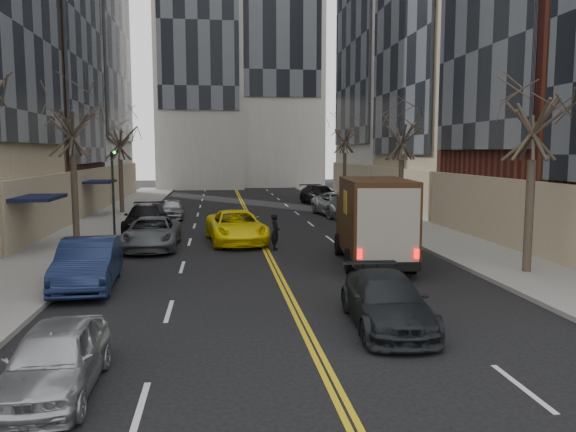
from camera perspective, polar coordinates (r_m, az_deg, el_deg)
name	(u,v)px	position (r m, az deg, el deg)	size (l,w,h in m)	color
sidewalk_left	(102,224)	(35.39, -18.36, -0.78)	(4.00, 66.00, 0.15)	slate
sidewalk_right	(393,219)	(36.46, 10.61, -0.35)	(4.00, 66.00, 0.15)	slate
streetwall_right	(475,1)	(45.04, 18.44, 19.99)	(12.26, 49.00, 34.00)	#4C301E
tree_lf_mid	(71,104)	(28.33, -21.19, 10.59)	(3.20, 3.20, 8.91)	#382D23
tree_lf_far	(119,128)	(41.02, -16.76, 8.58)	(3.20, 3.20, 8.12)	#382D23
tree_rt_near	(535,92)	(21.53, 23.82, 11.49)	(3.20, 3.20, 8.71)	#382D23
tree_rt_mid	(402,121)	(34.28, 11.54, 9.40)	(3.20, 3.20, 8.32)	#382D23
tree_rt_far	(345,124)	(48.74, 5.83, 9.30)	(3.20, 3.20, 9.11)	#382D23
traffic_signal	(113,183)	(29.95, -17.36, 3.25)	(0.29, 0.26, 4.70)	black
ups_truck	(374,221)	(22.02, 8.70, -0.55)	(3.03, 6.37, 3.37)	black
observer_sedan	(387,301)	(14.48, 9.98, -8.53)	(2.13, 4.63, 1.31)	black
taxi	(236,227)	(27.27, -5.29, -1.10)	(2.56, 5.56, 1.55)	#FFE50A
pedestrian	(275,232)	(25.10, -1.31, -1.63)	(0.60, 0.39, 1.63)	black
parked_lf_a	(55,359)	(11.36, -22.58, -13.27)	(1.53, 3.80, 1.29)	#ACB0B4
parked_lf_b	(88,264)	(19.30, -19.63, -4.58)	(1.69, 4.84, 1.59)	#131D3E
parked_lf_c	(152,233)	(26.17, -13.67, -1.71)	(2.37, 5.14, 1.43)	#505458
parked_lf_d	(146,218)	(31.61, -14.25, -0.24)	(2.13, 5.24, 1.52)	black
parked_lf_e	(172,209)	(37.49, -11.73, 0.71)	(1.55, 3.85, 1.31)	#999CA1
parked_rt_a	(355,210)	(34.88, 6.81, 0.65)	(1.75, 5.01, 1.65)	#4D5054
parked_rt_b	(340,204)	(38.44, 5.28, 1.20)	(2.69, 5.83, 1.62)	#B4B6BC
parked_rt_c	(319,195)	(46.71, 3.20, 2.16)	(2.25, 5.53, 1.60)	black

